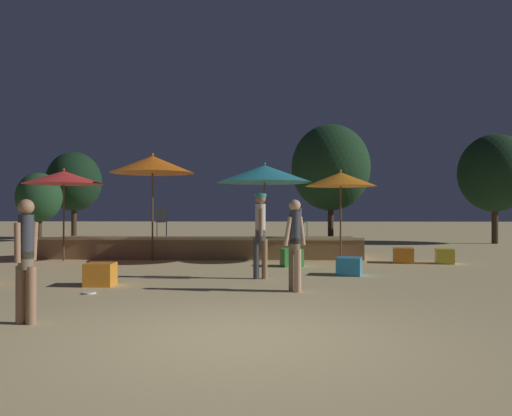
% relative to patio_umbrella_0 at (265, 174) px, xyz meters
% --- Properties ---
extents(ground_plane, '(120.00, 120.00, 0.00)m').
position_rel_patio_umbrella_0_xyz_m(ground_plane, '(-0.20, -8.77, -2.59)').
color(ground_plane, tan).
extents(wooden_deck, '(10.05, 2.38, 0.68)m').
position_rel_patio_umbrella_0_xyz_m(wooden_deck, '(-2.02, 1.58, -2.28)').
color(wooden_deck, olive).
rests_on(wooden_deck, ground).
extents(patio_umbrella_0, '(2.83, 2.83, 2.93)m').
position_rel_patio_umbrella_0_xyz_m(patio_umbrella_0, '(0.00, 0.00, 0.00)').
color(patio_umbrella_0, brown).
rests_on(patio_umbrella_0, ground).
extents(patio_umbrella_1, '(2.53, 2.53, 3.24)m').
position_rel_patio_umbrella_0_xyz_m(patio_umbrella_1, '(-3.38, 0.23, 0.31)').
color(patio_umbrella_1, brown).
rests_on(patio_umbrella_1, ground).
extents(patio_umbrella_2, '(2.36, 2.36, 2.77)m').
position_rel_patio_umbrella_0_xyz_m(patio_umbrella_2, '(-6.01, 0.02, -0.10)').
color(patio_umbrella_2, brown).
rests_on(patio_umbrella_2, ground).
extents(patio_umbrella_3, '(2.08, 2.08, 2.70)m').
position_rel_patio_umbrella_0_xyz_m(patio_umbrella_3, '(2.23, -0.05, -0.17)').
color(patio_umbrella_3, brown).
rests_on(patio_umbrella_3, ground).
extents(cube_seat_0, '(0.57, 0.57, 0.46)m').
position_rel_patio_umbrella_0_xyz_m(cube_seat_0, '(-3.25, -4.76, -2.36)').
color(cube_seat_0, orange).
rests_on(cube_seat_0, ground).
extents(cube_seat_1, '(0.67, 0.67, 0.43)m').
position_rel_patio_umbrella_0_xyz_m(cube_seat_1, '(4.00, -0.21, -2.37)').
color(cube_seat_1, orange).
rests_on(cube_seat_1, ground).
extents(cube_seat_3, '(0.68, 0.68, 0.41)m').
position_rel_patio_umbrella_0_xyz_m(cube_seat_3, '(2.02, -2.98, -2.38)').
color(cube_seat_3, '#2D9EDB').
rests_on(cube_seat_3, ground).
extents(cube_seat_4, '(0.64, 0.64, 0.48)m').
position_rel_patio_umbrella_0_xyz_m(cube_seat_4, '(0.75, -1.21, -2.35)').
color(cube_seat_4, '#4CC651').
rests_on(cube_seat_4, ground).
extents(cube_seat_5, '(0.57, 0.57, 0.42)m').
position_rel_patio_umbrella_0_xyz_m(cube_seat_5, '(5.12, -0.40, -2.38)').
color(cube_seat_5, yellow).
rests_on(cube_seat_5, ground).
extents(person_0, '(0.29, 0.43, 1.67)m').
position_rel_patio_umbrella_0_xyz_m(person_0, '(-3.09, -8.13, -1.69)').
color(person_0, '#997051').
rests_on(person_0, ground).
extents(person_1, '(0.46, 0.36, 1.72)m').
position_rel_patio_umbrella_0_xyz_m(person_1, '(0.63, -5.37, -1.66)').
color(person_1, '#72664C').
rests_on(person_1, ground).
extents(person_2, '(0.31, 0.49, 1.90)m').
position_rel_patio_umbrella_0_xyz_m(person_2, '(-0.05, -3.69, -1.48)').
color(person_2, '#3F3F47').
rests_on(person_2, ground).
extents(bistro_chair_0, '(0.42, 0.41, 0.90)m').
position_rel_patio_umbrella_0_xyz_m(bistro_chair_0, '(1.10, 2.08, -1.36)').
color(bistro_chair_0, '#47474C').
rests_on(bistro_chair_0, wooden_deck).
extents(bistro_chair_1, '(0.42, 0.42, 0.90)m').
position_rel_patio_umbrella_0_xyz_m(bistro_chair_1, '(-3.35, 1.34, -1.36)').
color(bistro_chair_1, '#2D3338').
rests_on(bistro_chair_1, wooden_deck).
extents(bistro_chair_2, '(0.46, 0.46, 0.90)m').
position_rel_patio_umbrella_0_xyz_m(bistro_chair_2, '(1.04, 0.95, -1.36)').
color(bistro_chair_2, '#1E4C47').
rests_on(bistro_chair_2, wooden_deck).
extents(frisbee_disc, '(0.24, 0.24, 0.03)m').
position_rel_patio_umbrella_0_xyz_m(frisbee_disc, '(-3.11, -5.75, -2.57)').
color(frisbee_disc, white).
rests_on(frisbee_disc, ground).
extents(background_tree_0, '(3.85, 3.85, 5.72)m').
position_rel_patio_umbrella_0_xyz_m(background_tree_0, '(3.12, 9.83, 1.01)').
color(background_tree_0, '#3D2B1C').
rests_on(background_tree_0, ground).
extents(background_tree_1, '(2.17, 2.17, 3.35)m').
position_rel_patio_umbrella_0_xyz_m(background_tree_1, '(-11.14, 9.31, -0.45)').
color(background_tree_1, '#3D2B1C').
rests_on(background_tree_1, ground).
extents(background_tree_2, '(3.20, 3.20, 4.97)m').
position_rel_patio_umbrella_0_xyz_m(background_tree_2, '(10.34, 8.19, 0.61)').
color(background_tree_2, '#3D2B1C').
rests_on(background_tree_2, ground).
extents(background_tree_3, '(2.85, 2.85, 4.61)m').
position_rel_patio_umbrella_0_xyz_m(background_tree_3, '(-10.28, 11.51, 0.45)').
color(background_tree_3, '#3D2B1C').
rests_on(background_tree_3, ground).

